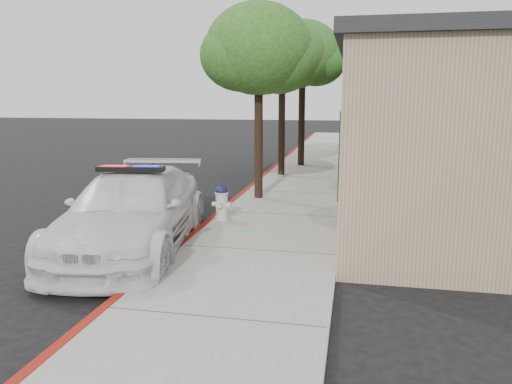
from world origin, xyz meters
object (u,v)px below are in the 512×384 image
object	(u,v)px
fire_hydrant	(222,202)
street_tree_far	(303,57)
street_tree_near	(259,53)
clapboard_building	(452,125)
street_tree_mid	(283,56)
police_car	(133,211)

from	to	relation	value
fire_hydrant	street_tree_far	xyz separation A→B (m)	(0.82, 10.08, 4.18)
street_tree_near	street_tree_far	world-z (taller)	street_tree_far
clapboard_building	fire_hydrant	distance (m)	9.45
fire_hydrant	street_tree_near	world-z (taller)	street_tree_near
clapboard_building	fire_hydrant	world-z (taller)	clapboard_building
clapboard_building	street_tree_mid	bearing A→B (deg)	175.33
fire_hydrant	street_tree_far	world-z (taller)	street_tree_far
police_car	fire_hydrant	size ratio (longest dim) A/B	6.84
fire_hydrant	police_car	bearing A→B (deg)	-116.47
police_car	street_tree_far	size ratio (longest dim) A/B	0.94
police_car	street_tree_near	bearing A→B (deg)	63.78
clapboard_building	street_tree_near	bearing A→B (deg)	-145.90
clapboard_building	street_tree_mid	xyz separation A→B (m)	(-5.98, 0.49, 2.44)
street_tree_far	police_car	bearing A→B (deg)	-99.61
fire_hydrant	street_tree_near	bearing A→B (deg)	86.15
clapboard_building	street_tree_near	xyz separation A→B (m)	(-5.98, -4.05, 2.14)
clapboard_building	street_tree_near	size ratio (longest dim) A/B	3.79
police_car	street_tree_near	xyz separation A→B (m)	(1.61, 4.96, 3.46)
police_car	street_tree_far	world-z (taller)	street_tree_far
clapboard_building	fire_hydrant	size ratio (longest dim) A/B	24.70
clapboard_building	street_tree_far	world-z (taller)	street_tree_far
clapboard_building	police_car	distance (m)	11.85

